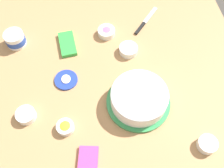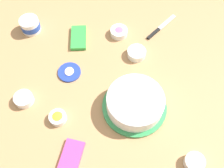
% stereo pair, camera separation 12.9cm
% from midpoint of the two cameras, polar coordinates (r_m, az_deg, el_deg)
% --- Properties ---
extents(ground_plane, '(1.54, 1.54, 0.00)m').
position_cam_midpoint_polar(ground_plane, '(1.35, 0.33, 1.14)').
color(ground_plane, tan).
extents(frosted_cake, '(0.30, 0.30, 0.10)m').
position_cam_midpoint_polar(frosted_cake, '(1.24, 7.87, -4.23)').
color(frosted_cake, '#339351').
rests_on(frosted_cake, ground_plane).
extents(frosting_tub, '(0.10, 0.10, 0.08)m').
position_cam_midpoint_polar(frosting_tub, '(1.55, -14.63, 11.83)').
color(frosting_tub, white).
rests_on(frosting_tub, ground_plane).
extents(frosting_tub_lid, '(0.12, 0.12, 0.02)m').
position_cam_midpoint_polar(frosting_tub_lid, '(1.37, -6.36, 2.29)').
color(frosting_tub_lid, '#233DAD').
rests_on(frosting_tub_lid, ground_plane).
extents(spreading_knife, '(0.19, 0.17, 0.01)m').
position_cam_midpoint_polar(spreading_knife, '(1.56, 12.29, 11.13)').
color(spreading_knife, silver).
rests_on(spreading_knife, ground_plane).
extents(sprinkle_bowl_rainbow, '(0.09, 0.09, 0.04)m').
position_cam_midpoint_polar(sprinkle_bowl_rainbow, '(1.32, -15.52, -3.30)').
color(sprinkle_bowl_rainbow, white).
rests_on(sprinkle_bowl_rainbow, ground_plane).
extents(sprinkle_bowl_pink, '(0.09, 0.09, 0.04)m').
position_cam_midpoint_polar(sprinkle_bowl_pink, '(1.50, 3.98, 10.76)').
color(sprinkle_bowl_pink, white).
rests_on(sprinkle_bowl_pink, ground_plane).
extents(sprinkle_bowl_yellow, '(0.08, 0.08, 0.04)m').
position_cam_midpoint_polar(sprinkle_bowl_yellow, '(1.25, -8.49, -7.26)').
color(sprinkle_bowl_yellow, white).
rests_on(sprinkle_bowl_yellow, ground_plane).
extents(sprinkle_bowl_orange, '(0.08, 0.08, 0.04)m').
position_cam_midpoint_polar(sprinkle_bowl_orange, '(1.24, 20.02, -15.55)').
color(sprinkle_bowl_orange, white).
rests_on(sprinkle_bowl_orange, ground_plane).
extents(sprinkle_bowl_green, '(0.10, 0.10, 0.04)m').
position_cam_midpoint_polar(sprinkle_bowl_green, '(1.42, 7.82, 6.32)').
color(sprinkle_bowl_green, white).
rests_on(sprinkle_bowl_green, ground_plane).
extents(candy_box_lower, '(0.16, 0.11, 0.02)m').
position_cam_midpoint_polar(candy_box_lower, '(1.19, -5.46, -15.35)').
color(candy_box_lower, '#E53D8E').
rests_on(candy_box_lower, ground_plane).
extents(candy_box_upper, '(0.16, 0.09, 0.02)m').
position_cam_midpoint_polar(candy_box_upper, '(1.49, -4.59, 9.53)').
color(candy_box_upper, green).
rests_on(candy_box_upper, ground_plane).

